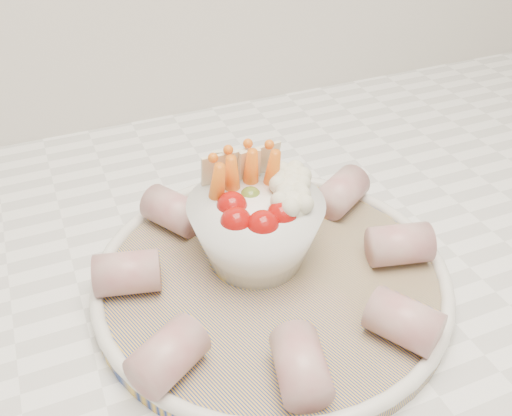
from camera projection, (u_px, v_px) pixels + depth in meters
name	position (u px, v px, depth m)	size (l,w,h in m)	color
serving_platter	(271.00, 277.00, 0.50)	(0.39, 0.39, 0.02)	navy
veggie_bowl	(257.00, 224.00, 0.50)	(0.12, 0.12, 0.10)	white
cured_meat_rolls	(271.00, 258.00, 0.49)	(0.29, 0.30, 0.04)	#A34A50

